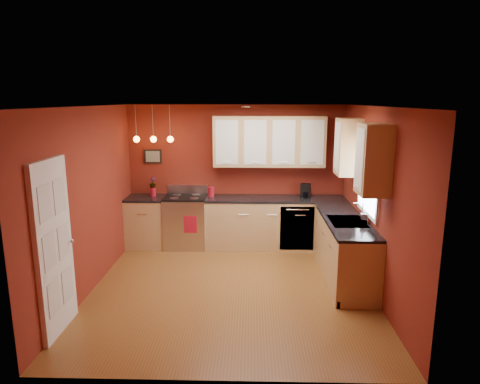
{
  "coord_description": "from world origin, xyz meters",
  "views": [
    {
      "loc": [
        0.29,
        -5.78,
        2.69
      ],
      "look_at": [
        0.1,
        1.0,
        1.22
      ],
      "focal_mm": 32.0,
      "sensor_mm": 36.0,
      "label": 1
    }
  ],
  "objects_px": {
    "sink": "(347,223)",
    "red_canister": "(211,192)",
    "gas_range": "(186,221)",
    "soap_pump": "(364,216)",
    "coffee_maker": "(305,191)"
  },
  "relations": [
    {
      "from": "sink",
      "to": "coffee_maker",
      "type": "distance_m",
      "value": 1.61
    },
    {
      "from": "gas_range",
      "to": "sink",
      "type": "bearing_deg",
      "value": -29.78
    },
    {
      "from": "gas_range",
      "to": "sink",
      "type": "xyz_separation_m",
      "value": [
        2.62,
        -1.5,
        0.43
      ]
    },
    {
      "from": "sink",
      "to": "red_canister",
      "type": "height_order",
      "value": "sink"
    },
    {
      "from": "coffee_maker",
      "to": "soap_pump",
      "type": "height_order",
      "value": "coffee_maker"
    },
    {
      "from": "gas_range",
      "to": "red_canister",
      "type": "bearing_deg",
      "value": 8.74
    },
    {
      "from": "gas_range",
      "to": "coffee_maker",
      "type": "distance_m",
      "value": 2.27
    },
    {
      "from": "soap_pump",
      "to": "gas_range",
      "type": "bearing_deg",
      "value": 150.76
    },
    {
      "from": "gas_range",
      "to": "red_canister",
      "type": "xyz_separation_m",
      "value": [
        0.47,
        0.07,
        0.55
      ]
    },
    {
      "from": "sink",
      "to": "red_canister",
      "type": "xyz_separation_m",
      "value": [
        -2.15,
        1.57,
        0.11
      ]
    },
    {
      "from": "gas_range",
      "to": "coffee_maker",
      "type": "height_order",
      "value": "coffee_maker"
    },
    {
      "from": "coffee_maker",
      "to": "sink",
      "type": "bearing_deg",
      "value": -61.09
    },
    {
      "from": "coffee_maker",
      "to": "gas_range",
      "type": "bearing_deg",
      "value": -165.56
    },
    {
      "from": "sink",
      "to": "soap_pump",
      "type": "relative_size",
      "value": 3.31
    },
    {
      "from": "sink",
      "to": "coffee_maker",
      "type": "xyz_separation_m",
      "value": [
        -0.43,
        1.54,
        0.14
      ]
    }
  ]
}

